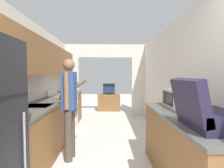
% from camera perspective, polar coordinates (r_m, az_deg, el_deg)
% --- Properties ---
extents(wall_left, '(0.38, 7.64, 2.50)m').
position_cam_1_polar(wall_left, '(3.58, -24.87, 3.29)').
color(wall_left, white).
rests_on(wall_left, ground_plane).
extents(wall_right, '(0.06, 7.64, 2.50)m').
position_cam_1_polar(wall_right, '(3.21, 23.17, -0.65)').
color(wall_right, white).
rests_on(wall_right, ground_plane).
extents(wall_far_with_doorway, '(3.18, 0.06, 2.50)m').
position_cam_1_polar(wall_far_with_doorway, '(6.16, -2.18, 3.24)').
color(wall_far_with_doorway, white).
rests_on(wall_far_with_doorway, ground_plane).
extents(counter_left, '(0.62, 4.03, 0.93)m').
position_cam_1_polar(counter_left, '(3.91, -19.26, -11.63)').
color(counter_left, brown).
rests_on(counter_left, ground_plane).
extents(counter_right, '(0.62, 2.01, 0.93)m').
position_cam_1_polar(counter_right, '(2.58, 22.96, -19.50)').
color(counter_right, brown).
rests_on(counter_right, ground_plane).
extents(range_oven, '(0.66, 0.76, 1.07)m').
position_cam_1_polar(range_oven, '(4.81, -15.57, -8.73)').
color(range_oven, white).
rests_on(range_oven, ground_plane).
extents(person, '(0.55, 0.40, 1.71)m').
position_cam_1_polar(person, '(3.06, -13.74, -6.87)').
color(person, '#4C4238').
rests_on(person, ground_plane).
extents(suitcase, '(0.52, 0.60, 0.49)m').
position_cam_1_polar(suitcase, '(1.93, 27.63, -8.26)').
color(suitcase, '#231E38').
rests_on(suitcase, counter_right).
extents(microwave, '(0.34, 0.54, 0.29)m').
position_cam_1_polar(microwave, '(2.96, 20.79, -4.35)').
color(microwave, white).
rests_on(microwave, counter_right).
extents(tv_cabinet, '(0.87, 0.42, 0.66)m').
position_cam_1_polar(tv_cabinet, '(7.04, -1.01, -6.02)').
color(tv_cabinet, brown).
rests_on(tv_cabinet, ground_plane).
extents(television, '(0.46, 0.16, 0.43)m').
position_cam_1_polar(television, '(6.93, -1.01, -1.66)').
color(television, black).
rests_on(television, tv_cabinet).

